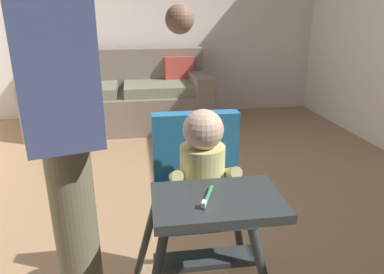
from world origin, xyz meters
name	(u,v)px	position (x,y,z in m)	size (l,w,h in m)	color
ground	(184,222)	(0.00, 0.00, -0.05)	(5.76, 6.69, 0.10)	#9A7754
wall_far	(153,8)	(0.00, 2.58, 1.31)	(4.96, 0.06, 2.63)	silver
couch	(122,98)	(-0.42, 2.06, 0.33)	(2.00, 0.86, 0.86)	#76675D
high_chair	(201,182)	(-0.04, -0.78, 0.64)	(0.62, 0.73, 0.94)	#303637
adult_standing	(62,109)	(-0.50, -0.89, 0.98)	(0.59, 0.50, 1.73)	#6D674E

